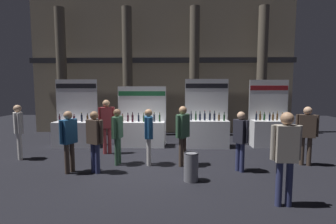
{
  "coord_description": "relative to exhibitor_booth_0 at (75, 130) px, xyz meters",
  "views": [
    {
      "loc": [
        0.61,
        -7.17,
        2.28
      ],
      "look_at": [
        0.42,
        0.57,
        1.5
      ],
      "focal_mm": 26.61,
      "sensor_mm": 36.0,
      "label": 1
    }
  ],
  "objects": [
    {
      "name": "visitor_0",
      "position": [
        1.03,
        -2.96,
        0.37
      ],
      "size": [
        0.39,
        0.5,
        1.65
      ],
      "rotation": [
        0.0,
        0.0,
        4.23
      ],
      "color": "#47382D",
      "rests_on": "ground_plane"
    },
    {
      "name": "exhibitor_booth_3",
      "position": [
        7.48,
        0.14,
        0.02
      ],
      "size": [
        1.49,
        0.66,
        2.55
      ],
      "color": "white",
      "rests_on": "ground_plane"
    },
    {
      "name": "trash_bin",
      "position": [
        4.22,
        -3.47,
        -0.26
      ],
      "size": [
        0.35,
        0.35,
        0.7
      ],
      "color": "slate",
      "rests_on": "ground_plane"
    },
    {
      "name": "visitor_4",
      "position": [
        7.63,
        -2.17,
        0.42
      ],
      "size": [
        0.57,
        0.34,
        1.72
      ],
      "rotation": [
        0.0,
        0.0,
        5.97
      ],
      "color": "#47382D",
      "rests_on": "ground_plane"
    },
    {
      "name": "visitor_1",
      "position": [
        5.58,
        -2.75,
        0.35
      ],
      "size": [
        0.4,
        0.41,
        1.63
      ],
      "rotation": [
        0.0,
        0.0,
        2.23
      ],
      "color": "navy",
      "rests_on": "ground_plane"
    },
    {
      "name": "visitor_8",
      "position": [
        1.72,
        -2.96,
        0.37
      ],
      "size": [
        0.5,
        0.39,
        1.65
      ],
      "rotation": [
        0.0,
        0.0,
        5.79
      ],
      "color": "navy",
      "rests_on": "ground_plane"
    },
    {
      "name": "visitor_7",
      "position": [
        -1.05,
        -1.78,
        0.4
      ],
      "size": [
        0.38,
        0.4,
        1.72
      ],
      "rotation": [
        0.0,
        0.0,
        5.39
      ],
      "color": "silver",
      "rests_on": "ground_plane"
    },
    {
      "name": "visitor_5",
      "position": [
        1.52,
        -1.04,
        0.5
      ],
      "size": [
        0.53,
        0.32,
        1.85
      ],
      "rotation": [
        0.0,
        0.0,
        3.43
      ],
      "color": "maroon",
      "rests_on": "ground_plane"
    },
    {
      "name": "exhibitor_booth_1",
      "position": [
        2.54,
        0.07,
        -0.03
      ],
      "size": [
        1.88,
        0.66,
        2.3
      ],
      "color": "white",
      "rests_on": "ground_plane"
    },
    {
      "name": "exhibitor_booth_2",
      "position": [
        5.06,
        0.0,
        0.02
      ],
      "size": [
        1.65,
        0.66,
        2.58
      ],
      "color": "white",
      "rests_on": "ground_plane"
    },
    {
      "name": "ground_plane",
      "position": [
        3.19,
        -2.16,
        -0.61
      ],
      "size": [
        25.5,
        25.5,
        0.0
      ],
      "primitive_type": "plane",
      "color": "black"
    },
    {
      "name": "visitor_3",
      "position": [
        2.15,
        -2.22,
        0.35
      ],
      "size": [
        0.28,
        0.51,
        1.65
      ],
      "rotation": [
        0.0,
        0.0,
        4.53
      ],
      "color": "#33563D",
      "rests_on": "ground_plane"
    },
    {
      "name": "hall_colonnade",
      "position": [
        3.19,
        2.92,
        2.57
      ],
      "size": [
        12.75,
        1.22,
        6.46
      ],
      "color": "gray",
      "rests_on": "ground_plane"
    },
    {
      "name": "exhibitor_booth_0",
      "position": [
        0.0,
        0.0,
        0.0
      ],
      "size": [
        1.61,
        0.66,
        2.57
      ],
      "color": "white",
      "rests_on": "ground_plane"
    },
    {
      "name": "visitor_9",
      "position": [
        5.9,
        -4.71,
        0.48
      ],
      "size": [
        0.57,
        0.25,
        1.81
      ],
      "rotation": [
        0.0,
        0.0,
        3.11
      ],
      "color": "navy",
      "rests_on": "ground_plane"
    },
    {
      "name": "visitor_2",
      "position": [
        4.05,
        -2.29,
        0.43
      ],
      "size": [
        0.41,
        0.49,
        1.73
      ],
      "rotation": [
        0.0,
        0.0,
        4.11
      ],
      "color": "#47382D",
      "rests_on": "ground_plane"
    },
    {
      "name": "visitor_6",
      "position": [
        3.07,
        -2.24,
        0.36
      ],
      "size": [
        0.28,
        0.5,
        1.65
      ],
      "rotation": [
        0.0,
        0.0,
        4.87
      ],
      "color": "silver",
      "rests_on": "ground_plane"
    }
  ]
}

